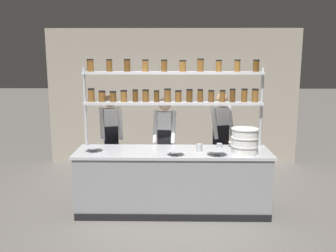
% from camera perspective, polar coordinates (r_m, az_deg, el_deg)
% --- Properties ---
extents(ground_plane, '(40.00, 40.00, 0.00)m').
position_cam_1_polar(ground_plane, '(5.73, 0.71, -12.73)').
color(ground_plane, slate).
extents(back_wall, '(5.22, 0.12, 2.81)m').
position_cam_1_polar(back_wall, '(7.87, 0.79, 4.41)').
color(back_wall, '#9E9384').
rests_on(back_wall, ground_plane).
extents(prep_counter, '(2.82, 0.76, 0.92)m').
position_cam_1_polar(prep_counter, '(5.56, 0.72, -8.39)').
color(prep_counter, gray).
rests_on(prep_counter, ground_plane).
extents(spice_shelf_unit, '(2.70, 0.28, 2.23)m').
position_cam_1_polar(spice_shelf_unit, '(5.60, 0.67, 5.42)').
color(spice_shelf_unit, '#B7BABF').
rests_on(spice_shelf_unit, ground_plane).
extents(chef_left, '(0.41, 0.34, 1.66)m').
position_cam_1_polar(chef_left, '(6.22, -8.64, -1.66)').
color(chef_left, black).
rests_on(chef_left, ground_plane).
extents(chef_center, '(0.38, 0.31, 1.63)m').
position_cam_1_polar(chef_center, '(6.00, -0.47, -2.23)').
color(chef_center, black).
rests_on(chef_center, ground_plane).
extents(chef_right, '(0.41, 0.35, 1.67)m').
position_cam_1_polar(chef_right, '(6.26, 8.07, -1.48)').
color(chef_right, black).
rests_on(chef_right, ground_plane).
extents(container_stack, '(0.39, 0.39, 0.36)m').
position_cam_1_polar(container_stack, '(5.34, 11.61, -2.26)').
color(container_stack, white).
rests_on(container_stack, prep_counter).
extents(prep_bowl_near_left, '(0.24, 0.24, 0.07)m').
position_cam_1_polar(prep_bowl_near_left, '(5.19, 1.11, -4.12)').
color(prep_bowl_near_left, '#B2B7BC').
rests_on(prep_bowl_near_left, prep_counter).
extents(prep_bowl_center_front, '(0.25, 0.25, 0.07)m').
position_cam_1_polar(prep_bowl_center_front, '(5.75, 10.39, -2.78)').
color(prep_bowl_center_front, silver).
rests_on(prep_bowl_center_front, prep_counter).
extents(prep_bowl_center_back, '(0.25, 0.25, 0.07)m').
position_cam_1_polar(prep_bowl_center_back, '(5.49, -11.33, -3.46)').
color(prep_bowl_center_back, '#B2B7BC').
rests_on(prep_bowl_center_back, prep_counter).
extents(prep_bowl_near_right, '(0.28, 0.28, 0.08)m').
position_cam_1_polar(prep_bowl_near_right, '(5.23, 7.42, -4.02)').
color(prep_bowl_near_right, '#B2B7BC').
rests_on(prep_bowl_near_right, prep_counter).
extents(serving_cup_front, '(0.08, 0.08, 0.10)m').
position_cam_1_polar(serving_cup_front, '(5.51, 7.82, -3.13)').
color(serving_cup_front, '#B2B7BC').
rests_on(serving_cup_front, prep_counter).
extents(serving_cup_by_board, '(0.09, 0.09, 0.11)m').
position_cam_1_polar(serving_cup_by_board, '(5.40, 4.80, -3.29)').
color(serving_cup_by_board, '#B2B7BC').
rests_on(serving_cup_by_board, prep_counter).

